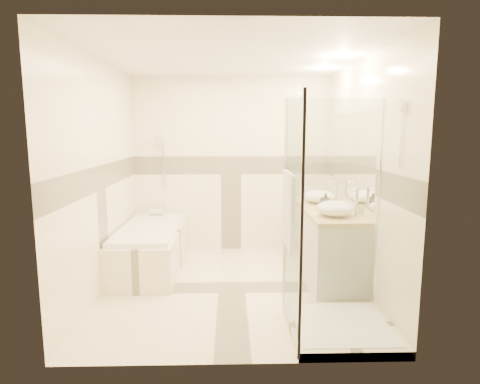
{
  "coord_description": "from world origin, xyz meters",
  "views": [
    {
      "loc": [
        -0.01,
        -4.3,
        1.75
      ],
      "look_at": [
        0.1,
        0.25,
        1.05
      ],
      "focal_mm": 30.0,
      "sensor_mm": 36.0,
      "label": 1
    }
  ],
  "objects_px": {
    "vessel_sink_far": "(335,208)",
    "vanity": "(326,243)",
    "shower_enclosure": "(327,274)",
    "bathtub": "(151,245)",
    "amenity_bottle_a": "(325,200)",
    "amenity_bottle_b": "(326,201)",
    "vessel_sink_near": "(319,196)"
  },
  "relations": [
    {
      "from": "vessel_sink_far",
      "to": "vanity",
      "type": "bearing_deg",
      "value": 87.42
    },
    {
      "from": "shower_enclosure",
      "to": "vessel_sink_far",
      "type": "bearing_deg",
      "value": 71.75
    },
    {
      "from": "vessel_sink_far",
      "to": "bathtub",
      "type": "bearing_deg",
      "value": 159.57
    },
    {
      "from": "vessel_sink_far",
      "to": "amenity_bottle_a",
      "type": "bearing_deg",
      "value": 90.0
    },
    {
      "from": "vessel_sink_far",
      "to": "amenity_bottle_b",
      "type": "xyz_separation_m",
      "value": [
        0.0,
        0.43,
        -0.0
      ]
    },
    {
      "from": "vessel_sink_far",
      "to": "shower_enclosure",
      "type": "bearing_deg",
      "value": -108.25
    },
    {
      "from": "amenity_bottle_a",
      "to": "amenity_bottle_b",
      "type": "relative_size",
      "value": 1.06
    },
    {
      "from": "shower_enclosure",
      "to": "vessel_sink_near",
      "type": "distance_m",
      "value": 1.7
    },
    {
      "from": "bathtub",
      "to": "vessel_sink_near",
      "type": "distance_m",
      "value": 2.22
    },
    {
      "from": "amenity_bottle_b",
      "to": "bathtub",
      "type": "bearing_deg",
      "value": 170.42
    },
    {
      "from": "amenity_bottle_b",
      "to": "vanity",
      "type": "bearing_deg",
      "value": 25.14
    },
    {
      "from": "bathtub",
      "to": "vanity",
      "type": "bearing_deg",
      "value": -9.25
    },
    {
      "from": "vessel_sink_near",
      "to": "amenity_bottle_b",
      "type": "xyz_separation_m",
      "value": [
        0.0,
        -0.37,
        0.0
      ]
    },
    {
      "from": "shower_enclosure",
      "to": "amenity_bottle_a",
      "type": "bearing_deg",
      "value": 78.17
    },
    {
      "from": "vessel_sink_near",
      "to": "amenity_bottle_a",
      "type": "xyz_separation_m",
      "value": [
        0.0,
        -0.33,
        0.01
      ]
    },
    {
      "from": "amenity_bottle_a",
      "to": "amenity_bottle_b",
      "type": "height_order",
      "value": "amenity_bottle_a"
    },
    {
      "from": "vanity",
      "to": "shower_enclosure",
      "type": "relative_size",
      "value": 0.79
    },
    {
      "from": "vanity",
      "to": "amenity_bottle_b",
      "type": "relative_size",
      "value": 9.97
    },
    {
      "from": "bathtub",
      "to": "amenity_bottle_a",
      "type": "distance_m",
      "value": 2.24
    },
    {
      "from": "shower_enclosure",
      "to": "vessel_sink_near",
      "type": "bearing_deg",
      "value": 80.49
    },
    {
      "from": "bathtub",
      "to": "vessel_sink_far",
      "type": "distance_m",
      "value": 2.36
    },
    {
      "from": "vanity",
      "to": "amenity_bottle_b",
      "type": "xyz_separation_m",
      "value": [
        -0.02,
        -0.01,
        0.51
      ]
    },
    {
      "from": "bathtub",
      "to": "amenity_bottle_b",
      "type": "relative_size",
      "value": 10.46
    },
    {
      "from": "amenity_bottle_a",
      "to": "bathtub",
      "type": "bearing_deg",
      "value": 171.49
    },
    {
      "from": "shower_enclosure",
      "to": "amenity_bottle_b",
      "type": "xyz_separation_m",
      "value": [
        0.27,
        1.26,
        0.43
      ]
    },
    {
      "from": "amenity_bottle_b",
      "to": "vessel_sink_near",
      "type": "bearing_deg",
      "value": 90.0
    },
    {
      "from": "shower_enclosure",
      "to": "amenity_bottle_b",
      "type": "height_order",
      "value": "shower_enclosure"
    },
    {
      "from": "shower_enclosure",
      "to": "bathtub",
      "type": "bearing_deg",
      "value": 138.9
    },
    {
      "from": "vessel_sink_near",
      "to": "amenity_bottle_b",
      "type": "height_order",
      "value": "amenity_bottle_b"
    },
    {
      "from": "bathtub",
      "to": "amenity_bottle_a",
      "type": "xyz_separation_m",
      "value": [
        2.13,
        -0.32,
        0.63
      ]
    },
    {
      "from": "vessel_sink_near",
      "to": "vessel_sink_far",
      "type": "distance_m",
      "value": 0.8
    },
    {
      "from": "vanity",
      "to": "amenity_bottle_a",
      "type": "xyz_separation_m",
      "value": [
        -0.02,
        0.03,
        0.51
      ]
    }
  ]
}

